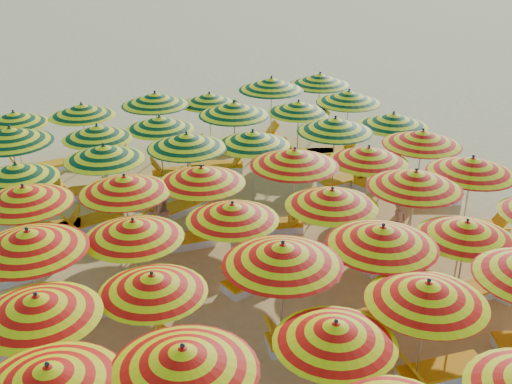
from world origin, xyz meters
The scene contains 71 objects.
ground centered at (0.00, 0.00, 0.00)m, with size 120.00×120.00×0.00m, color #EABC68.
umbrella_6 centered at (-5.29, -5.27, 2.05)m, with size 2.76×2.76×2.33m.
umbrella_7 centered at (-3.43, -5.63, 2.12)m, with size 2.39×2.39×2.41m.
umbrella_8 centered at (-0.91, -5.59, 1.91)m, with size 2.16×2.16×2.16m.
umbrella_9 centered at (1.01, -5.28, 2.03)m, with size 2.38×2.38×2.31m.
umbrella_12 centered at (-5.35, -3.32, 2.01)m, with size 2.45×2.45×2.29m.
umbrella_13 centered at (-3.36, -3.11, 1.88)m, with size 2.52×2.52×2.14m.
umbrella_14 centered at (-0.92, -3.41, 2.16)m, with size 2.52×2.52×2.45m.
umbrella_15 centered at (1.24, -3.39, 2.12)m, with size 2.92×2.92×2.41m.
umbrella_16 centered at (3.22, -3.46, 1.93)m, with size 2.28×2.28×2.19m.
umbrella_18 centered at (-5.37, -1.16, 2.15)m, with size 2.90×2.90×2.44m.
umbrella_19 centered at (-3.31, -1.08, 1.97)m, with size 2.46×2.46×2.24m.
umbrella_20 centered at (-1.11, -0.98, 1.94)m, with size 2.32×2.32×2.20m.
umbrella_21 centered at (1.21, -1.23, 2.01)m, with size 2.20×2.20×2.29m.
umbrella_22 centered at (3.41, -1.23, 2.13)m, with size 2.65×2.65×2.42m.
umbrella_23 centered at (5.27, -0.94, 2.11)m, with size 2.83×2.83×2.39m.
umbrella_24 centered at (-5.38, 1.27, 2.07)m, with size 2.89×2.89×2.35m.
umbrella_25 centered at (-3.11, 1.05, 2.06)m, with size 2.68×2.68×2.35m.
umbrella_26 centered at (-1.24, 1.02, 2.04)m, with size 2.38×2.38×2.31m.
umbrella_27 centered at (1.25, 1.01, 2.16)m, with size 2.58×2.58×2.45m.
umbrella_28 centered at (3.35, 0.89, 2.00)m, with size 2.36×2.36×2.27m.
umbrella_29 centered at (5.29, 1.28, 2.09)m, with size 2.94×2.94×2.38m.
umbrella_30 centered at (-5.50, 3.06, 1.96)m, with size 2.59×2.59×2.22m.
umbrella_31 centered at (-3.26, 3.39, 2.04)m, with size 2.29×2.29×2.31m.
umbrella_32 centered at (-0.99, 3.35, 2.09)m, with size 2.65×2.65×2.38m.
umbrella_33 centered at (0.88, 3.14, 2.01)m, with size 2.31×2.31×2.28m.
umbrella_34 centered at (3.45, 3.05, 2.12)m, with size 2.64×2.64×2.41m.
umbrella_35 centered at (5.50, 3.16, 2.01)m, with size 2.24×2.24×2.29m.
umbrella_36 centered at (-5.56, 5.29, 2.18)m, with size 3.02×3.02×2.48m.
umbrella_37 centered at (-3.17, 5.38, 1.95)m, with size 2.67×2.67×2.22m.
umbrella_38 centered at (-1.27, 5.54, 1.96)m, with size 2.32×2.32×2.22m.
umbrella_39 centered at (1.15, 5.56, 2.13)m, with size 2.82×2.82×2.42m.
umbrella_40 centered at (3.38, 5.54, 1.95)m, with size 2.41×2.41×2.21m.
umbrella_41 centered at (5.28, 5.64, 2.08)m, with size 2.93×2.93×2.36m.
umbrella_42 centered at (-5.44, 7.60, 1.95)m, with size 2.25×2.25×2.22m.
umbrella_43 centered at (-3.36, 7.60, 1.98)m, with size 2.65×2.65×2.25m.
umbrella_44 centered at (-0.96, 7.56, 2.12)m, with size 2.74×2.74×2.40m.
umbrella_45 centered at (0.93, 7.58, 1.92)m, with size 2.59×2.59×2.18m.
umbrella_46 centered at (3.27, 7.70, 2.19)m, with size 2.38×2.38×2.49m.
umbrella_47 centered at (5.25, 7.83, 2.14)m, with size 2.97×2.97×2.43m.
lounger_8 centered at (1.52, -5.33, 0.15)m, with size 1.76×0.67×0.69m.
lounger_12 centered at (-3.86, -3.16, 0.15)m, with size 1.82×1.22×0.69m.
lounger_13 centered at (-0.42, -3.56, 0.15)m, with size 1.80×0.81×0.69m.
lounger_14 centered at (0.64, -3.48, 0.15)m, with size 1.80×0.82×0.69m.
lounger_15 centered at (3.72, -3.31, 0.15)m, with size 1.80×0.84×0.69m.
lounger_17 centered at (-5.88, -1.03, 0.15)m, with size 1.82×1.24×0.69m.
lounger_18 centered at (-3.91, -0.86, 0.15)m, with size 1.81×0.88×0.69m.
lounger_19 centered at (-0.60, -1.11, 0.15)m, with size 1.83×1.06×0.69m.
lounger_20 centered at (2.81, -1.41, 0.15)m, with size 1.80×0.81×0.69m.
lounger_21 centered at (5.86, -0.81, 0.15)m, with size 1.83×1.09×0.69m.
lounger_22 centered at (-5.97, 1.08, 0.15)m, with size 1.82×0.94×0.69m.
lounger_23 centered at (-1.74, 1.27, 0.15)m, with size 1.75×0.63×0.69m.
lounger_24 centered at (0.74, 1.22, 0.15)m, with size 1.82×0.96×0.69m.
lounger_25 centered at (5.79, 1.32, 0.15)m, with size 1.82×1.16×0.69m.
lounger_26 centered at (-4.91, 3.15, 0.15)m, with size 1.79×0.80×0.69m.
lounger_27 centered at (-3.86, 3.17, 0.15)m, with size 1.83×1.06×0.69m.
lounger_28 centered at (-1.59, 3.09, 0.15)m, with size 1.82×1.18×0.69m.
lounger_29 centered at (4.05, 3.28, 0.15)m, with size 1.79×0.80×0.69m.
lounger_30 centered at (5.00, 3.03, 0.15)m, with size 1.82×1.25×0.69m.
lounger_31 centered at (-6.16, 5.47, 0.15)m, with size 1.82×1.16×0.69m.
lounger_32 centered at (-3.77, 5.22, 0.15)m, with size 1.80×0.81×0.69m.
lounger_33 centered at (-0.77, 5.68, 0.15)m, with size 1.80×0.83×0.69m.
lounger_34 centered at (0.64, 5.75, 0.15)m, with size 1.83×1.14×0.69m.
lounger_35 centered at (3.88, 5.75, 0.15)m, with size 1.83×1.11×0.69m.
lounger_36 centered at (4.78, 5.58, 0.15)m, with size 1.79×0.78×0.69m.
lounger_37 centered at (-4.93, 7.63, 0.15)m, with size 1.81×0.87×0.69m.
lounger_38 centered at (-2.76, 7.77, 0.15)m, with size 1.83×1.06×0.69m.
lounger_39 centered at (1.43, 7.37, 0.15)m, with size 1.77×0.71×0.69m.
lounger_40 centered at (2.77, 7.92, 0.15)m, with size 1.77×0.71×0.69m.
beachgoer_b centered at (-2.22, 1.91, 0.79)m, with size 0.77×0.60×1.59m, color tan.
beachgoer_a centered at (3.49, -0.62, 0.63)m, with size 0.46×0.30×1.26m, color tan.
Camera 1 is at (-5.04, -12.99, 8.27)m, focal length 45.00 mm.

